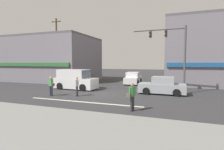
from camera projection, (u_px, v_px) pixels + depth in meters
ground_plane at (101, 94)px, 15.95m from camera, size 120.00×120.00×0.00m
lane_marking_stripe at (82, 102)px, 12.67m from camera, size 9.00×0.24×0.01m
sidewalk_curb at (28, 123)px, 7.96m from camera, size 40.00×5.00×0.16m
building_left_block at (52, 59)px, 28.34m from camera, size 13.44×9.75×6.86m
building_right_corner at (208, 52)px, 23.04m from camera, size 10.54×9.89×8.42m
utility_pole_near_left at (57, 51)px, 22.89m from camera, size 1.40×0.22×8.56m
utility_pole_far_right at (182, 55)px, 22.50m from camera, size 1.40×0.22×7.25m
traffic_light_mast at (174, 48)px, 16.17m from camera, size 4.89×0.30×6.20m
sedan_crossing_leftbound at (162, 86)px, 15.84m from camera, size 4.11×1.90×1.58m
van_approaching_near at (75, 80)px, 18.80m from camera, size 4.71×2.26×2.11m
sedan_waiting_far at (133, 79)px, 23.38m from camera, size 1.98×4.15×1.58m
pedestrian_foreground_with_bag at (132, 95)px, 10.19m from camera, size 0.47×0.66×1.67m
pedestrian_mid_crossing at (77, 85)px, 14.75m from camera, size 0.31×0.55×1.67m
pedestrian_far_side at (51, 85)px, 14.90m from camera, size 0.67×0.43×1.67m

